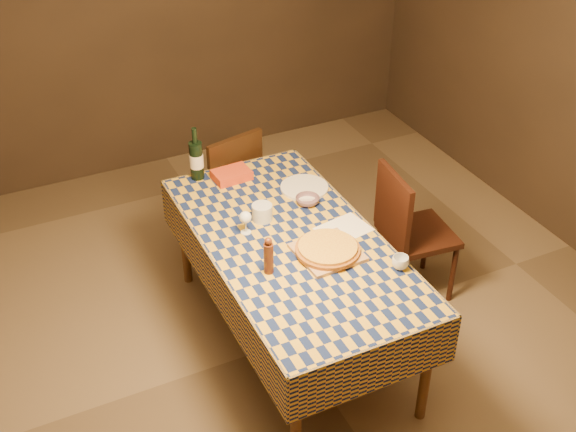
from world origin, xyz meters
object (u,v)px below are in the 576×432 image
at_px(cutting_board, 328,252).
at_px(chair_far, 227,184).
at_px(white_plate, 304,188).
at_px(bowl, 308,201).
at_px(chair_right, 407,228).
at_px(dining_table, 292,251).
at_px(pizza, 328,248).
at_px(wine_bottle, 196,160).

xyz_separation_m(cutting_board, chair_far, (-0.09, 1.28, -0.26)).
height_order(cutting_board, white_plate, cutting_board).
distance_m(bowl, chair_right, 0.70).
bearing_deg(dining_table, chair_right, 6.94).
bearing_deg(pizza, wine_bottle, 109.02).
distance_m(bowl, chair_far, 0.87).
height_order(wine_bottle, chair_right, wine_bottle).
relative_size(cutting_board, bowl, 2.25).
xyz_separation_m(cutting_board, wine_bottle, (-0.36, 1.05, 0.12)).
distance_m(wine_bottle, white_plate, 0.69).
distance_m(dining_table, chair_far, 1.10).
height_order(dining_table, chair_far, chair_far).
height_order(bowl, wine_bottle, wine_bottle).
height_order(wine_bottle, chair_far, wine_bottle).
bearing_deg(chair_far, dining_table, -91.60).
distance_m(dining_table, cutting_board, 0.25).
bearing_deg(chair_far, bowl, -74.96).
height_order(dining_table, white_plate, white_plate).
distance_m(pizza, bowl, 0.50).
height_order(pizza, white_plate, pizza).
distance_m(pizza, chair_right, 0.85).
distance_m(cutting_board, wine_bottle, 1.12).
height_order(cutting_board, pizza, pizza).
height_order(pizza, chair_right, chair_right).
bearing_deg(bowl, cutting_board, -104.46).
bearing_deg(wine_bottle, chair_right, -34.19).
xyz_separation_m(chair_far, chair_right, (0.83, -0.98, 0.00)).
distance_m(cutting_board, white_plate, 0.67).
bearing_deg(wine_bottle, cutting_board, -70.98).
xyz_separation_m(bowl, chair_far, (-0.21, 0.79, -0.27)).
bearing_deg(bowl, dining_table, -130.24).
bearing_deg(bowl, chair_right, -16.50).
xyz_separation_m(cutting_board, chair_right, (0.74, 0.30, -0.26)).
bearing_deg(dining_table, cutting_board, -59.28).
bearing_deg(cutting_board, wine_bottle, 109.02).
bearing_deg(pizza, bowl, 75.54).
relative_size(cutting_board, white_plate, 1.09).
relative_size(dining_table, cutting_board, 5.69).
relative_size(pizza, chair_far, 0.42).
bearing_deg(chair_far, cutting_board, -86.07).
xyz_separation_m(cutting_board, white_plate, (0.18, 0.65, -0.00)).
distance_m(cutting_board, bowl, 0.50).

